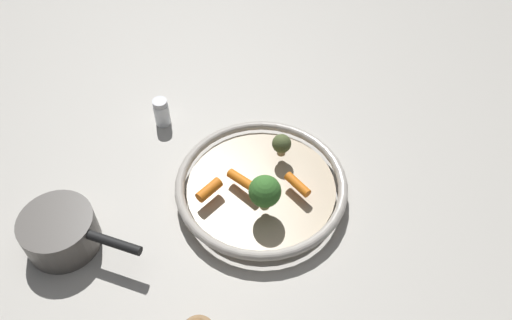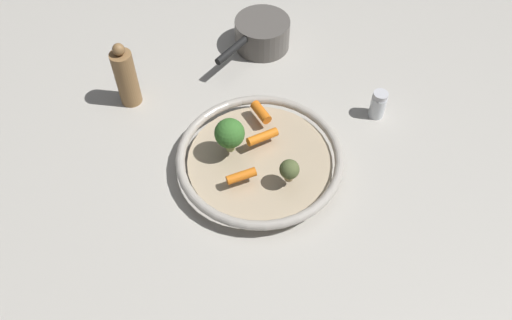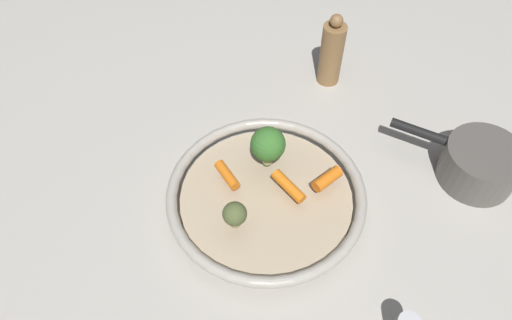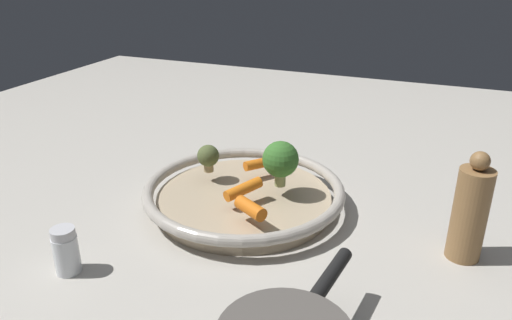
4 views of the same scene
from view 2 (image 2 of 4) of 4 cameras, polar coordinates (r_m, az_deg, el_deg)
name	(u,v)px [view 2 (image 2 of 4)]	position (r m, az deg, el deg)	size (l,w,h in m)	color
ground_plane	(260,167)	(1.01, 0.41, -0.76)	(1.85, 1.85, 0.00)	#B7B2A8
serving_bowl	(260,160)	(0.99, 0.42, 0.00)	(0.32, 0.32, 0.04)	tan
baby_carrot_left	(244,177)	(0.93, -1.38, -1.87)	(0.02, 0.02, 0.05)	orange
baby_carrot_near_rim	(261,112)	(1.03, 0.55, 5.26)	(0.02, 0.02, 0.05)	orange
baby_carrot_back	(262,137)	(0.99, 0.71, 2.55)	(0.02, 0.02, 0.06)	orange
broccoli_floret_small	(230,134)	(0.95, -2.91, 2.90)	(0.06, 0.06, 0.07)	#9BA566
broccoli_floret_large	(289,170)	(0.92, 3.68, -1.08)	(0.04, 0.04, 0.05)	tan
salt_shaker	(378,104)	(1.10, 13.25, 5.95)	(0.03, 0.03, 0.06)	silver
pepper_mill	(126,77)	(1.11, -14.07, 8.83)	(0.04, 0.04, 0.15)	olive
saucepan	(262,34)	(1.23, 0.62, 13.66)	(0.22, 0.13, 0.07)	#56514C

